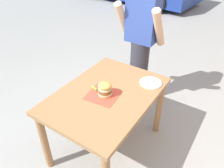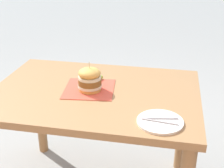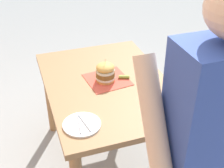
{
  "view_description": "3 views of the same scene",
  "coord_description": "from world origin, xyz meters",
  "px_view_note": "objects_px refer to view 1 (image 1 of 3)",
  "views": [
    {
      "loc": [
        0.95,
        -1.33,
        2.0
      ],
      "look_at": [
        0.0,
        0.1,
        0.8
      ],
      "focal_mm": 35.0,
      "sensor_mm": 36.0,
      "label": 1
    },
    {
      "loc": [
        1.55,
        0.41,
        1.53
      ],
      "look_at": [
        0.0,
        0.1,
        0.8
      ],
      "focal_mm": 50.0,
      "sensor_mm": 36.0,
      "label": 2
    },
    {
      "loc": [
        0.55,
        1.74,
        1.91
      ],
      "look_at": [
        0.0,
        0.1,
        0.8
      ],
      "focal_mm": 50.0,
      "sensor_mm": 36.0,
      "label": 3
    }
  ],
  "objects_px": {
    "patio_table": "(106,103)",
    "pickle_spear": "(95,88)",
    "sandwich": "(105,89)",
    "diner_across_table": "(141,42)",
    "side_plate_with_forks": "(151,83)"
  },
  "relations": [
    {
      "from": "patio_table",
      "to": "sandwich",
      "type": "height_order",
      "value": "sandwich"
    },
    {
      "from": "patio_table",
      "to": "sandwich",
      "type": "bearing_deg",
      "value": -77.81
    },
    {
      "from": "patio_table",
      "to": "diner_across_table",
      "type": "xyz_separation_m",
      "value": [
        -0.14,
        0.95,
        0.25
      ]
    },
    {
      "from": "pickle_spear",
      "to": "side_plate_with_forks",
      "type": "xyz_separation_m",
      "value": [
        0.41,
        0.4,
        -0.01
      ]
    },
    {
      "from": "patio_table",
      "to": "side_plate_with_forks",
      "type": "distance_m",
      "value": 0.49
    },
    {
      "from": "patio_table",
      "to": "pickle_spear",
      "type": "relative_size",
      "value": 15.38
    },
    {
      "from": "diner_across_table",
      "to": "pickle_spear",
      "type": "bearing_deg",
      "value": -89.51
    },
    {
      "from": "sandwich",
      "to": "pickle_spear",
      "type": "xyz_separation_m",
      "value": [
        -0.13,
        0.01,
        -0.06
      ]
    },
    {
      "from": "patio_table",
      "to": "sandwich",
      "type": "distance_m",
      "value": 0.19
    },
    {
      "from": "pickle_spear",
      "to": "diner_across_table",
      "type": "height_order",
      "value": "diner_across_table"
    },
    {
      "from": "sandwich",
      "to": "side_plate_with_forks",
      "type": "distance_m",
      "value": 0.5
    },
    {
      "from": "diner_across_table",
      "to": "sandwich",
      "type": "bearing_deg",
      "value": -81.75
    },
    {
      "from": "pickle_spear",
      "to": "sandwich",
      "type": "bearing_deg",
      "value": -6.33
    },
    {
      "from": "side_plate_with_forks",
      "to": "diner_across_table",
      "type": "xyz_separation_m",
      "value": [
        -0.41,
        0.56,
        0.13
      ]
    },
    {
      "from": "sandwich",
      "to": "diner_across_table",
      "type": "xyz_separation_m",
      "value": [
        -0.14,
        0.97,
        0.06
      ]
    }
  ]
}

